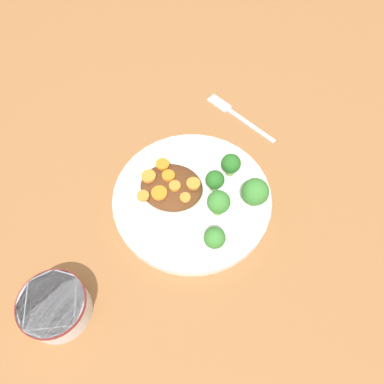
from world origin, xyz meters
The scene contains 18 objects.
ground_plane centered at (0.00, 0.00, 0.00)m, with size 4.00×4.00×0.00m, color #9E6638.
plate centered at (0.00, 0.00, 0.01)m, with size 0.29×0.29×0.02m.
dip_bowl centered at (0.14, 0.25, 0.03)m, with size 0.10×0.10×0.05m.
stew_mound centered at (0.04, 0.00, 0.03)m, with size 0.11×0.10×0.03m, color #5B3319.
broccoli_floret_0 centered at (-0.05, -0.07, 0.05)m, with size 0.04×0.04×0.05m.
broccoli_floret_1 centered at (-0.11, -0.02, 0.05)m, with size 0.05×0.05×0.06m.
broccoli_floret_2 centered at (-0.03, -0.03, 0.04)m, with size 0.03×0.03×0.05m.
broccoli_floret_3 centered at (-0.06, 0.08, 0.04)m, with size 0.04×0.04×0.05m.
broccoli_floret_4 centered at (-0.05, 0.02, 0.05)m, with size 0.04×0.04×0.05m.
carrot_slice_0 centered at (0.01, 0.02, 0.05)m, with size 0.02×0.02×0.00m, color orange.
carrot_slice_1 centered at (0.00, -0.01, 0.05)m, with size 0.02×0.02×0.01m, color orange.
carrot_slice_2 centered at (0.05, -0.01, 0.05)m, with size 0.02×0.02×0.01m, color orange.
carrot_slice_3 centered at (0.05, 0.03, 0.05)m, with size 0.03×0.03×0.01m, color orange.
carrot_slice_4 centered at (0.08, 0.04, 0.05)m, with size 0.02×0.02×0.00m, color orange.
carrot_slice_5 centered at (0.07, -0.03, 0.05)m, with size 0.02×0.02×0.01m, color orange.
carrot_slice_6 centered at (0.03, 0.01, 0.05)m, with size 0.02×0.02×0.01m, color orange.
carrot_slice_7 centered at (0.08, 0.00, 0.05)m, with size 0.03×0.03×0.01m, color orange.
fork centered at (-0.03, -0.23, 0.00)m, with size 0.17×0.10×0.01m.
Camera 1 is at (-0.10, 0.33, 0.60)m, focal length 35.00 mm.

